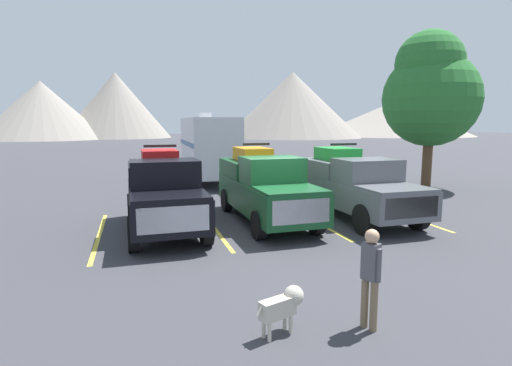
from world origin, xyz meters
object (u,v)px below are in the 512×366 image
(pickup_truck_a, at_px, (163,191))
(person_a, at_px, (371,272))
(camper_trailer_a, at_px, (209,146))
(pickup_truck_b, at_px, (264,185))
(dog, at_px, (285,304))
(pickup_truck_c, at_px, (354,184))

(pickup_truck_a, xyz_separation_m, person_a, (2.68, -7.19, -0.26))
(camper_trailer_a, height_order, person_a, camper_trailer_a)
(camper_trailer_a, xyz_separation_m, person_a, (-0.42, -16.92, -1.08))
(pickup_truck_a, height_order, camper_trailer_a, camper_trailer_a)
(pickup_truck_b, relative_size, camper_trailer_a, 0.74)
(camper_trailer_a, height_order, dog, camper_trailer_a)
(pickup_truck_c, distance_m, person_a, 8.12)
(pickup_truck_b, height_order, dog, pickup_truck_b)
(dog, bearing_deg, person_a, -11.31)
(pickup_truck_c, bearing_deg, pickup_truck_b, 172.33)
(person_a, bearing_deg, dog, 168.69)
(pickup_truck_b, height_order, pickup_truck_c, pickup_truck_b)
(pickup_truck_a, xyz_separation_m, pickup_truck_b, (3.34, 0.40, -0.02))
(pickup_truck_b, distance_m, camper_trailer_a, 9.37)
(pickup_truck_a, relative_size, pickup_truck_b, 0.90)
(pickup_truck_c, height_order, person_a, pickup_truck_c)
(pickup_truck_a, relative_size, dog, 6.11)
(pickup_truck_a, distance_m, person_a, 7.68)
(pickup_truck_a, height_order, dog, pickup_truck_a)
(person_a, height_order, dog, person_a)
(pickup_truck_a, relative_size, camper_trailer_a, 0.66)
(pickup_truck_b, distance_m, pickup_truck_c, 3.19)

